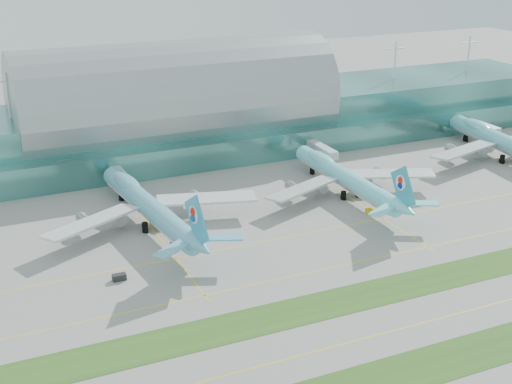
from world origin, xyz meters
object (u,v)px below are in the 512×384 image
terminal (176,117)px  airliner_d (504,142)px  airliner_b (148,205)px  airliner_c (345,177)px

terminal → airliner_d: (109.12, -58.61, -7.61)m
airliner_b → airliner_c: bearing=-7.5°
airliner_b → airliner_d: size_ratio=0.97×
airliner_c → airliner_d: size_ratio=0.91×
airliner_b → airliner_d: (139.58, 5.50, 0.22)m
airliner_b → airliner_d: airliner_d is taller
terminal → airliner_d: terminal is taller
airliner_b → airliner_c: 65.94m
terminal → airliner_d: bearing=-28.2°
terminal → airliner_c: size_ratio=4.80×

